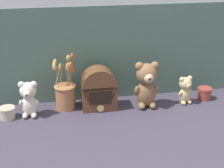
{
  "coord_description": "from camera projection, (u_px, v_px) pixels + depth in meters",
  "views": [
    {
      "loc": [
        -0.35,
        -1.8,
        0.9
      ],
      "look_at": [
        0.0,
        0.02,
        0.15
      ],
      "focal_mm": 55.0,
      "sensor_mm": 36.0,
      "label": 1
    }
  ],
  "objects": [
    {
      "name": "teddy_bear_medium",
      "position": [
        29.0,
        98.0,
        1.91
      ],
      "size": [
        0.12,
        0.11,
        0.21
      ],
      "color": "beige",
      "rests_on": "ground"
    },
    {
      "name": "ground_plane",
      "position": [
        113.0,
        108.0,
        2.04
      ],
      "size": [
        4.0,
        4.0,
        0.0
      ],
      "primitive_type": "plane",
      "color": "#3D3847"
    },
    {
      "name": "decorative_tin_tall",
      "position": [
        204.0,
        93.0,
        2.15
      ],
      "size": [
        0.09,
        0.09,
        0.07
      ],
      "color": "#993D33",
      "rests_on": "ground"
    },
    {
      "name": "backdrop_wall",
      "position": [
        107.0,
        54.0,
        2.08
      ],
      "size": [
        1.68,
        0.02,
        0.58
      ],
      "color": "#4C6B5B",
      "rests_on": "ground"
    },
    {
      "name": "decorative_tin_short",
      "position": [
        7.0,
        113.0,
        1.92
      ],
      "size": [
        0.09,
        0.09,
        0.06
      ],
      "color": "beige",
      "rests_on": "ground"
    },
    {
      "name": "vintage_radio",
      "position": [
        99.0,
        89.0,
        2.0
      ],
      "size": [
        0.2,
        0.13,
        0.25
      ],
      "color": "brown",
      "rests_on": "ground"
    },
    {
      "name": "flower_vase",
      "position": [
        65.0,
        93.0,
        2.01
      ],
      "size": [
        0.14,
        0.17,
        0.34
      ],
      "color": "#AD7047",
      "rests_on": "ground"
    },
    {
      "name": "teddy_bear_large",
      "position": [
        147.0,
        84.0,
        2.01
      ],
      "size": [
        0.15,
        0.14,
        0.28
      ],
      "color": "olive",
      "rests_on": "ground"
    },
    {
      "name": "teddy_bear_small",
      "position": [
        185.0,
        89.0,
        2.08
      ],
      "size": [
        0.1,
        0.09,
        0.17
      ],
      "color": "#DBBC84",
      "rests_on": "ground"
    }
  ]
}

